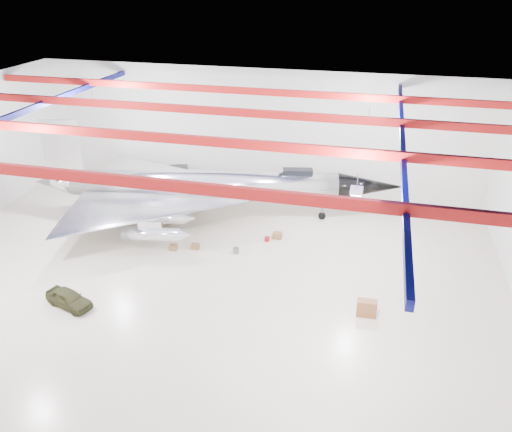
# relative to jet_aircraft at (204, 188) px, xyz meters

# --- Properties ---
(floor) EXTENTS (40.00, 40.00, 0.00)m
(floor) POSITION_rel_jet_aircraft_xyz_m (2.43, -8.15, -2.66)
(floor) COLOR beige
(floor) RESTS_ON ground
(wall_back) EXTENTS (40.00, 0.00, 40.00)m
(wall_back) POSITION_rel_jet_aircraft_xyz_m (2.43, 6.85, 2.84)
(wall_back) COLOR silver
(wall_back) RESTS_ON floor
(ceiling) EXTENTS (40.00, 40.00, 0.00)m
(ceiling) POSITION_rel_jet_aircraft_xyz_m (2.43, -8.15, 8.34)
(ceiling) COLOR #0A0F38
(ceiling) RESTS_ON wall_back
(ceiling_structure) EXTENTS (39.50, 29.50, 1.08)m
(ceiling_structure) POSITION_rel_jet_aircraft_xyz_m (2.43, -8.15, 7.66)
(ceiling_structure) COLOR maroon
(ceiling_structure) RESTS_ON ceiling
(jet_aircraft) EXTENTS (29.53, 20.10, 8.12)m
(jet_aircraft) POSITION_rel_jet_aircraft_xyz_m (0.00, 0.00, 0.00)
(jet_aircraft) COLOR silver
(jet_aircraft) RESTS_ON floor
(jeep) EXTENTS (3.41, 2.15, 1.08)m
(jeep) POSITION_rel_jet_aircraft_xyz_m (-4.03, -13.50, -2.12)
(jeep) COLOR #313219
(jeep) RESTS_ON floor
(desk) EXTENTS (1.18, 0.62, 1.06)m
(desk) POSITION_rel_jet_aircraft_xyz_m (13.56, -10.09, -2.13)
(desk) COLOR brown
(desk) RESTS_ON floor
(crate_ply) EXTENTS (0.61, 0.51, 0.40)m
(crate_ply) POSITION_rel_jet_aircraft_xyz_m (-0.53, -5.63, -2.47)
(crate_ply) COLOR olive
(crate_ply) RESTS_ON floor
(engine_drum) EXTENTS (0.49, 0.49, 0.39)m
(engine_drum) POSITION_rel_jet_aircraft_xyz_m (4.06, -4.95, -2.47)
(engine_drum) COLOR #59595B
(engine_drum) RESTS_ON floor
(parts_bin) EXTENTS (0.68, 0.55, 0.48)m
(parts_bin) POSITION_rel_jet_aircraft_xyz_m (6.52, -2.11, -2.42)
(parts_bin) COLOR olive
(parts_bin) RESTS_ON floor
(crate_small) EXTENTS (0.43, 0.38, 0.25)m
(crate_small) POSITION_rel_jet_aircraft_xyz_m (-5.64, -2.66, -2.54)
(crate_small) COLOR #59595B
(crate_small) RESTS_ON floor
(tool_chest) EXTENTS (0.41, 0.41, 0.34)m
(tool_chest) POSITION_rel_jet_aircraft_xyz_m (5.85, -2.71, -2.49)
(tool_chest) COLOR maroon
(tool_chest) RESTS_ON floor
(oil_barrel) EXTENTS (0.62, 0.52, 0.40)m
(oil_barrel) POSITION_rel_jet_aircraft_xyz_m (1.00, -5.12, -2.46)
(oil_barrel) COLOR olive
(oil_barrel) RESTS_ON floor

